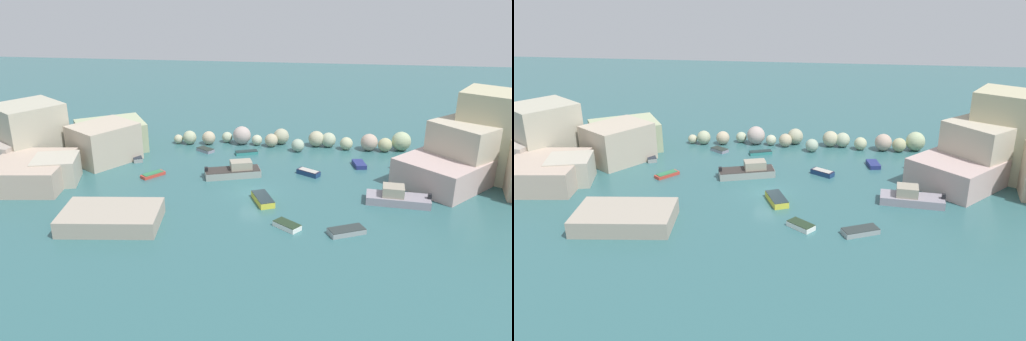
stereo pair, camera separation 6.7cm
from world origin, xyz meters
TOP-DOWN VIEW (x-y plane):
  - cove_water at (0.00, 0.00)m, footprint 160.00×160.00m
  - cliff_headland_left at (-24.48, 5.97)m, footprint 19.31×22.28m
  - cliff_headland_right at (27.95, 6.11)m, footprint 22.60×18.70m
  - rock_breakwater at (4.91, 15.81)m, footprint 31.63×4.80m
  - stone_dock at (-12.12, -9.09)m, footprint 9.64×6.74m
  - moored_boat_0 at (1.46, -2.35)m, footprint 2.81×3.90m
  - moored_boat_1 at (5.92, 5.76)m, footprint 2.85×2.33m
  - moored_boat_2 at (15.12, -0.98)m, footprint 6.61×3.04m
  - moored_boat_3 at (-15.52, 8.22)m, footprint 2.03×2.63m
  - moored_boat_4 at (11.96, 9.30)m, footprint 1.72×2.64m
  - moored_boat_5 at (-15.84, -9.03)m, footprint 3.01×2.04m
  - moored_boat_6 at (9.76, -8.23)m, footprint 3.63×2.70m
  - moored_boat_7 at (-11.94, 3.21)m, footprint 2.62×2.84m
  - moored_boat_8 at (-2.21, 12.03)m, footprint 3.03×1.96m
  - moored_boat_9 at (-2.56, 4.38)m, footprint 6.73×4.04m
  - moored_boat_10 at (-7.69, 12.44)m, footprint 2.51×2.25m
  - moored_boat_11 at (4.30, -7.75)m, footprint 2.81×2.59m

SIDE VIEW (x-z plane):
  - cove_water at x=0.00m, z-range 0.00..0.00m
  - moored_boat_7 at x=-11.94m, z-range -0.01..0.42m
  - moored_boat_10 at x=-7.69m, z-range 0.00..0.43m
  - moored_boat_8 at x=-2.21m, z-range 0.00..0.43m
  - moored_boat_5 at x=-15.84m, z-range 0.00..0.49m
  - moored_boat_4 at x=11.96m, z-range 0.00..0.51m
  - moored_boat_11 at x=4.30m, z-range 0.00..0.53m
  - moored_boat_6 at x=9.76m, z-range 0.00..0.54m
  - moored_boat_3 at x=-15.52m, z-range 0.00..0.55m
  - moored_boat_1 at x=5.92m, z-range 0.01..0.61m
  - moored_boat_0 at x=1.46m, z-range 0.00..0.67m
  - moored_boat_9 at x=-2.56m, z-range -0.26..1.56m
  - moored_boat_2 at x=15.12m, z-range -0.29..1.59m
  - stone_dock at x=-12.12m, z-range 0.00..1.57m
  - rock_breakwater at x=4.91m, z-range -0.22..2.27m
  - cliff_headland_left at x=-24.48m, z-range -1.24..5.92m
  - cliff_headland_right at x=27.95m, z-range -1.95..7.91m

